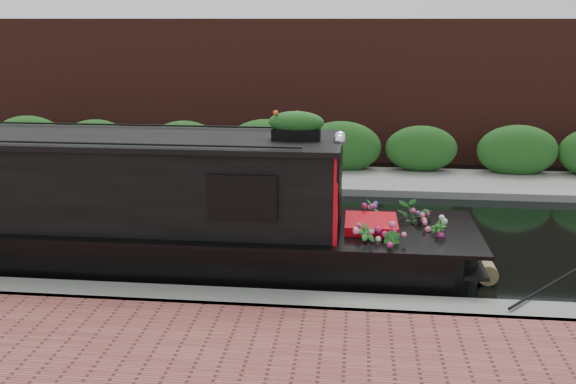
# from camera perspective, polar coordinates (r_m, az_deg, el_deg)

# --- Properties ---
(ground) EXTENTS (80.00, 80.00, 0.00)m
(ground) POSITION_cam_1_polar(r_m,az_deg,el_deg) (12.40, -6.09, -3.76)
(ground) COLOR black
(ground) RESTS_ON ground
(near_bank_coping) EXTENTS (40.00, 0.60, 0.50)m
(near_bank_coping) POSITION_cam_1_polar(r_m,az_deg,el_deg) (9.44, -10.37, -10.21)
(near_bank_coping) COLOR slate
(near_bank_coping) RESTS_ON ground
(far_bank_path) EXTENTS (40.00, 2.40, 0.34)m
(far_bank_path) POSITION_cam_1_polar(r_m,az_deg,el_deg) (16.36, -3.00, 0.99)
(far_bank_path) COLOR gray
(far_bank_path) RESTS_ON ground
(far_hedge) EXTENTS (40.00, 1.10, 2.80)m
(far_hedge) POSITION_cam_1_polar(r_m,az_deg,el_deg) (17.22, -2.52, 1.72)
(far_hedge) COLOR #20531B
(far_hedge) RESTS_ON ground
(far_brick_wall) EXTENTS (40.00, 1.00, 8.00)m
(far_brick_wall) POSITION_cam_1_polar(r_m,az_deg,el_deg) (19.25, -1.58, 3.17)
(far_brick_wall) COLOR #4B2019
(far_brick_wall) RESTS_ON ground
(narrowboat) EXTENTS (12.17, 2.16, 2.87)m
(narrowboat) POSITION_cam_1_polar(r_m,az_deg,el_deg) (11.09, -17.70, -2.11)
(narrowboat) COLOR black
(narrowboat) RESTS_ON ground
(rope_fender) EXTENTS (0.32, 0.36, 0.32)m
(rope_fender) POSITION_cam_1_polar(r_m,az_deg,el_deg) (10.60, 17.20, -6.82)
(rope_fender) COLOR olive
(rope_fender) RESTS_ON ground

